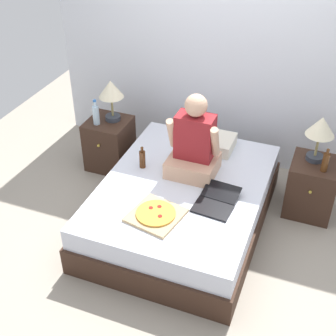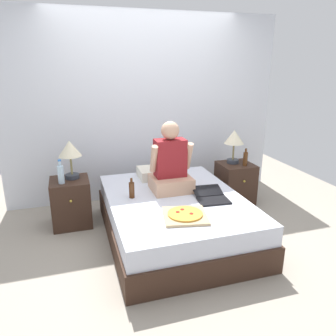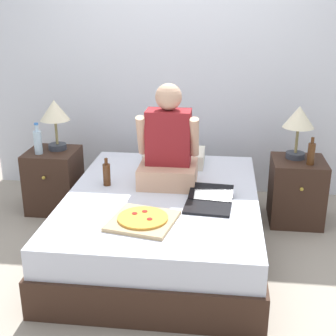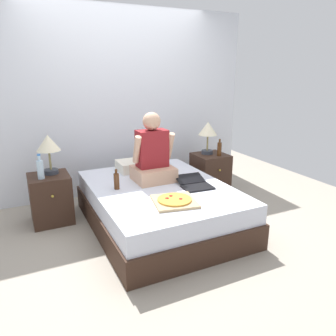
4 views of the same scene
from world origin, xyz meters
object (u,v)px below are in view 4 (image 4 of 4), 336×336
at_px(water_bottle, 40,169).
at_px(bed, 159,206).
at_px(laptop, 195,184).
at_px(beer_bottle_on_bed, 117,181).
at_px(lamp_on_right_nightstand, 208,131).
at_px(person_seated, 153,156).
at_px(nightstand_right, 210,173).
at_px(beer_bottle, 219,149).
at_px(pizza_box, 175,201).
at_px(lamp_on_left_nightstand, 48,146).
at_px(nightstand_left, 51,199).

bearing_deg(water_bottle, bed, -25.13).
distance_m(laptop, beer_bottle_on_bed, 0.85).
distance_m(lamp_on_right_nightstand, person_seated, 1.14).
distance_m(nightstand_right, lamp_on_right_nightstand, 0.61).
relative_size(beer_bottle, pizza_box, 0.49).
bearing_deg(person_seated, water_bottle, 164.53).
bearing_deg(beer_bottle, lamp_on_left_nightstand, 176.08).
bearing_deg(lamp_on_left_nightstand, laptop, -31.75).
xyz_separation_m(bed, lamp_on_left_nightstand, (-1.04, 0.68, 0.65)).
height_order(nightstand_left, pizza_box, nightstand_left).
distance_m(nightstand_left, pizza_box, 1.53).
xyz_separation_m(lamp_on_left_nightstand, person_seated, (1.06, -0.47, -0.13)).
height_order(nightstand_right, beer_bottle_on_bed, beer_bottle_on_bed).
distance_m(water_bottle, person_seated, 1.23).
bearing_deg(bed, lamp_on_right_nightstand, 33.09).
relative_size(nightstand_right, beer_bottle, 2.43).
bearing_deg(lamp_on_left_nightstand, beer_bottle, -3.92).
height_order(nightstand_right, laptop, nightstand_right).
height_order(bed, nightstand_right, nightstand_right).
relative_size(lamp_on_left_nightstand, pizza_box, 0.96).
relative_size(bed, person_seated, 2.46).
relative_size(lamp_on_left_nightstand, water_bottle, 1.63).
height_order(lamp_on_right_nightstand, person_seated, person_seated).
xyz_separation_m(bed, person_seated, (0.02, 0.22, 0.53)).
bearing_deg(water_bottle, beer_bottle, -0.25).
distance_m(lamp_on_right_nightstand, pizza_box, 1.67).
height_order(lamp_on_right_nightstand, laptop, lamp_on_right_nightstand).
distance_m(nightstand_left, beer_bottle, 2.26).
bearing_deg(nightstand_right, beer_bottle_on_bed, -161.14).
relative_size(beer_bottle, laptop, 0.52).
bearing_deg(bed, person_seated, 85.14).
bearing_deg(bed, laptop, -26.69).
relative_size(laptop, beer_bottle_on_bed, 2.00).
relative_size(bed, lamp_on_right_nightstand, 4.27).
bearing_deg(pizza_box, lamp_on_right_nightstand, 46.64).
bearing_deg(pizza_box, lamp_on_left_nightstand, 129.63).
bearing_deg(lamp_on_left_nightstand, nightstand_right, -1.35).
bearing_deg(lamp_on_right_nightstand, beer_bottle_on_bed, -159.10).
distance_m(lamp_on_right_nightstand, beer_bottle_on_bed, 1.64).
xyz_separation_m(lamp_on_right_nightstand, beer_bottle_on_bed, (-1.50, -0.57, -0.32)).
xyz_separation_m(nightstand_left, lamp_on_left_nightstand, (0.04, 0.05, 0.61)).
bearing_deg(lamp_on_right_nightstand, laptop, -129.11).
bearing_deg(pizza_box, nightstand_left, 132.00).
bearing_deg(lamp_on_right_nightstand, nightstand_left, -178.65).
relative_size(lamp_on_right_nightstand, beer_bottle_on_bed, 2.05).
distance_m(person_seated, laptop, 0.58).
bearing_deg(laptop, water_bottle, 154.50).
relative_size(lamp_on_left_nightstand, beer_bottle_on_bed, 2.05).
bearing_deg(nightstand_right, beer_bottle, -54.99).
bearing_deg(person_seated, pizza_box, -96.57).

